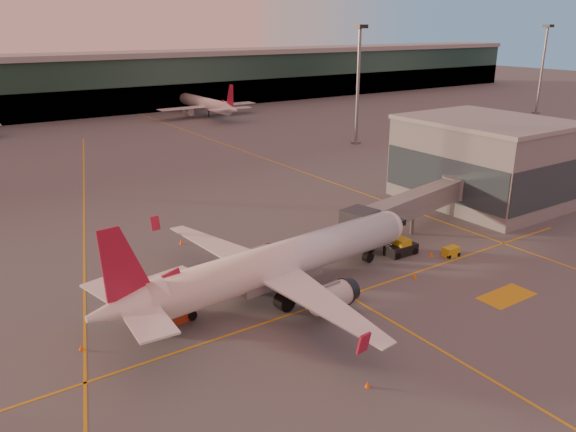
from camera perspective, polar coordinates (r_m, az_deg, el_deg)
ground at (r=50.63m, az=5.36°, el=-11.60°), size 600.00×600.00×0.00m
taxi_markings at (r=84.55m, az=-18.19°, el=0.28°), size 100.12×173.00×0.01m
terminal at (r=178.19m, az=-25.43°, el=11.70°), size 400.00×20.00×17.60m
gate_building at (r=88.99m, az=19.29°, el=5.29°), size 18.40×22.40×12.60m
mast_east_near at (r=126.99m, az=7.16°, el=13.90°), size 2.40×2.40×25.60m
mast_east_far at (r=187.11m, az=24.47°, el=13.98°), size 2.40×2.40×25.60m
main_airplane at (r=54.55m, az=-1.27°, el=-4.95°), size 36.49×32.92×11.01m
jet_bridge at (r=74.14m, az=13.13°, el=1.28°), size 25.58×7.95×5.58m
catering_truck at (r=51.73m, az=-12.41°, el=-8.11°), size 6.04×3.35×4.43m
gpu_cart at (r=68.06m, az=16.23°, el=-3.51°), size 1.99×1.25×1.13m
pushback_tug at (r=67.15m, az=11.43°, el=-3.20°), size 3.83×2.13×1.95m
cone_nose at (r=67.62m, az=14.35°, el=-3.75°), size 0.43×0.43×0.55m
cone_tail at (r=50.76m, az=-20.27°, el=-12.41°), size 0.39×0.39×0.50m
cone_wing_right at (r=43.96m, az=8.09°, el=-16.57°), size 0.41×0.41×0.52m
cone_wing_left at (r=70.22m, az=-10.79°, el=-2.59°), size 0.50×0.50×0.64m
cone_fwd at (r=61.46m, az=12.76°, el=-5.97°), size 0.44×0.44×0.56m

